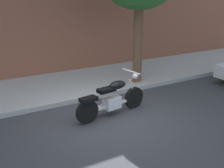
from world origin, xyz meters
The scene contains 3 objects.
ground_plane centered at (0.00, 0.00, 0.00)m, with size 60.00×60.00×0.00m, color #38383D.
sidewalk centered at (0.00, 3.00, 0.07)m, with size 24.87×2.97×0.14m, color #A7A7A7.
motorcycle centered at (0.11, 0.31, 0.46)m, with size 2.17×0.71×1.11m.
Camera 1 is at (-3.27, -5.63, 3.18)m, focal length 44.87 mm.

